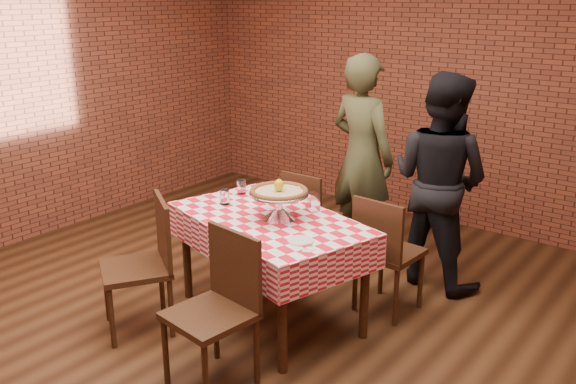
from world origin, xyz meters
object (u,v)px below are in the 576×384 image
at_px(pizza, 279,192).
at_px(chair_far_left, 312,219).
at_px(diner_olive, 362,157).
at_px(diner_black, 439,181).
at_px(condiment_caddy, 312,202).
at_px(chair_near_left, 135,267).
at_px(chair_far_right, 390,253).
at_px(water_glass_right, 241,187).
at_px(table, 270,268).
at_px(water_glass_left, 225,197).
at_px(pizza_stand, 279,206).
at_px(chair_near_right, 209,314).

distance_m(pizza, chair_far_left, 1.04).
distance_m(diner_olive, diner_black, 0.79).
height_order(condiment_caddy, chair_near_left, chair_near_left).
height_order(pizza, chair_far_right, pizza).
xyz_separation_m(chair_near_left, chair_far_right, (1.23, 1.30, -0.02)).
xyz_separation_m(water_glass_right, chair_near_left, (-0.11, -0.96, -0.35)).
bearing_deg(condiment_caddy, diner_black, 86.71).
relative_size(chair_near_left, chair_far_right, 1.05).
bearing_deg(water_glass_right, table, -28.84).
xyz_separation_m(condiment_caddy, chair_near_left, (-0.76, -0.99, -0.36)).
xyz_separation_m(table, chair_far_right, (0.62, 0.61, 0.07)).
distance_m(table, chair_near_left, 0.92).
bearing_deg(diner_olive, water_glass_left, 86.86).
xyz_separation_m(table, water_glass_left, (-0.43, 0.02, 0.44)).
distance_m(pizza_stand, chair_far_right, 0.90).
height_order(condiment_caddy, diner_black, diner_black).
height_order(table, water_glass_right, water_glass_right).
distance_m(condiment_caddy, chair_near_left, 1.30).
bearing_deg(pizza, chair_far_right, 46.81).
bearing_deg(diner_black, chair_near_left, 64.33).
distance_m(water_glass_right, chair_far_right, 1.22).
xyz_separation_m(water_glass_left, diner_black, (1.10, 1.24, 0.03)).
relative_size(table, pizza, 3.52).
bearing_deg(chair_near_right, chair_far_left, 112.91).
xyz_separation_m(condiment_caddy, diner_olive, (-0.26, 1.10, 0.06)).
distance_m(table, chair_far_right, 0.87).
xyz_separation_m(water_glass_left, water_glass_right, (-0.07, 0.26, 0.00)).
bearing_deg(table, pizza, 18.34).
relative_size(chair_far_left, diner_black, 0.51).
xyz_separation_m(pizza_stand, condiment_caddy, (0.08, 0.28, -0.03)).
bearing_deg(diner_olive, pizza, 107.34).
distance_m(pizza, condiment_caddy, 0.31).
bearing_deg(pizza, chair_near_left, -133.59).
bearing_deg(chair_near_right, table, 112.69).
distance_m(table, chair_near_right, 0.87).
bearing_deg(chair_far_right, condiment_caddy, 37.13).
distance_m(chair_near_left, diner_black, 2.36).
xyz_separation_m(pizza_stand, pizza, (0.00, 0.00, 0.10)).
bearing_deg(diner_olive, chair_near_left, 86.53).
bearing_deg(chair_far_right, pizza_stand, 50.35).
bearing_deg(water_glass_right, pizza, -24.09).
bearing_deg(condiment_caddy, chair_near_right, -60.62).
xyz_separation_m(pizza_stand, chair_near_right, (0.17, -0.86, -0.39)).
bearing_deg(condiment_caddy, chair_far_right, 58.76).
xyz_separation_m(chair_far_left, diner_black, (0.92, 0.39, 0.41)).
relative_size(pizza, chair_near_right, 0.43).
distance_m(pizza, water_glass_right, 0.63).
bearing_deg(pizza, water_glass_left, -179.38).
relative_size(water_glass_right, diner_olive, 0.06).
xyz_separation_m(diner_olive, diner_black, (0.78, -0.14, -0.04)).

